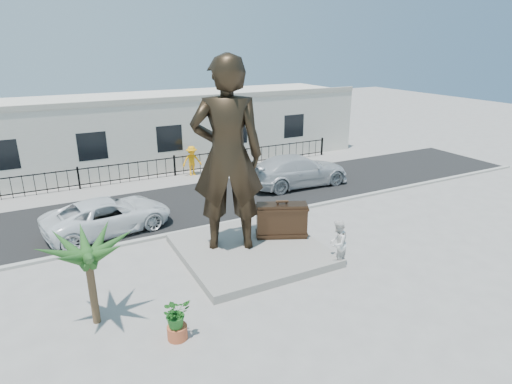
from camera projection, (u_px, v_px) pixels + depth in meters
ground at (281, 267)px, 15.62m from camera, size 100.00×100.00×0.00m
street at (203, 200)px, 22.32m from camera, size 40.00×7.00×0.01m
curb at (231, 222)px, 19.37m from camera, size 40.00×0.25×0.12m
far_sidewalk at (179, 179)px, 25.67m from camera, size 40.00×2.50×0.02m
plinth at (251, 250)px, 16.61m from camera, size 5.20×5.20×0.30m
fence at (175, 166)px, 26.14m from camera, size 22.00×0.10×1.20m
building at (155, 129)px, 29.13m from camera, size 28.00×7.00×4.40m
statue at (227, 156)px, 15.48m from camera, size 3.07×2.59×7.17m
suitcase at (282, 220)px, 17.19m from camera, size 2.09×1.40×1.41m
tourist at (338, 243)px, 15.49m from camera, size 1.09×1.03×1.78m
car_white at (108, 215)px, 18.36m from camera, size 5.67×3.34×1.48m
car_silver at (298, 170)px, 24.34m from camera, size 6.09×2.64×1.74m
worker at (192, 161)px, 26.12m from camera, size 1.21×0.74×1.83m
palm_tree at (97, 322)px, 12.58m from camera, size 1.80×1.80×3.20m
planter at (177, 332)px, 11.82m from camera, size 0.56×0.56×0.40m
shrub at (176, 313)px, 11.61m from camera, size 0.87×0.78×0.86m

